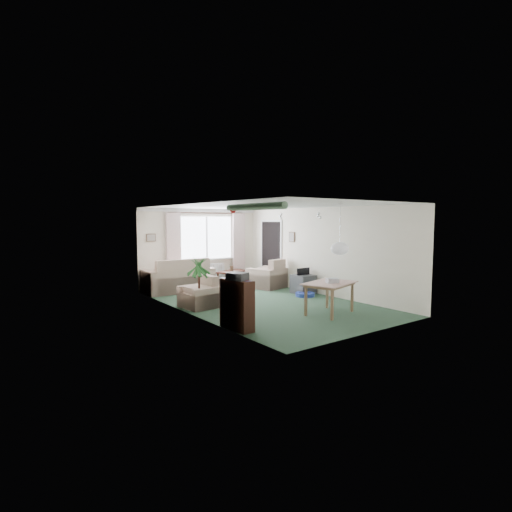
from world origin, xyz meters
TOP-DOWN VIEW (x-y plane):
  - ground at (0.00, 0.00)m, footprint 6.50×6.50m
  - window at (0.20, 3.23)m, footprint 1.80×0.03m
  - curtain_rod at (0.20, 3.15)m, footprint 2.60×0.03m
  - curtain_left at (-0.95, 3.13)m, footprint 0.45×0.08m
  - curtain_right at (1.35, 3.13)m, footprint 0.45×0.08m
  - radiator at (0.20, 3.19)m, footprint 1.20×0.10m
  - doorway at (1.99, 2.20)m, footprint 0.03×0.95m
  - pendant_lamp at (0.20, -2.30)m, footprint 0.36×0.36m
  - tinsel_garland at (-1.92, -2.30)m, footprint 1.60×1.60m
  - bauble_cluster_a at (1.30, 0.90)m, footprint 0.20×0.20m
  - bauble_cluster_b at (1.60, -0.30)m, footprint 0.20×0.20m
  - wall_picture_back at (-1.60, 3.23)m, footprint 0.28×0.03m
  - wall_picture_right at (1.98, 1.20)m, footprint 0.03×0.24m
  - sofa at (-1.01, 2.75)m, footprint 1.97×1.11m
  - armchair_corner at (1.48, 1.74)m, footprint 1.19×1.15m
  - armchair_left at (-1.50, 0.49)m, footprint 0.84×0.87m
  - coffee_table at (0.85, 2.75)m, footprint 1.16×0.93m
  - photo_frame at (0.84, 2.76)m, footprint 0.12×0.02m
  - bookshelf at (-1.84, -1.62)m, footprint 0.31×0.79m
  - hifi_box at (-1.87, -1.69)m, footprint 0.40×0.43m
  - houseplant at (-1.64, 0.25)m, footprint 0.58×0.58m
  - dining_table at (0.49, -1.77)m, footprint 1.24×1.00m
  - gift_box at (0.49, -1.84)m, footprint 0.30×0.27m
  - tv_cube at (1.70, 0.39)m, footprint 0.53×0.58m
  - pet_bed at (1.43, 0.01)m, footprint 0.58×0.58m

SIDE VIEW (x-z plane):
  - ground at x=0.00m, z-range 0.00..0.00m
  - pet_bed at x=1.43m, z-range 0.00..0.10m
  - coffee_table at x=0.85m, z-range 0.00..0.46m
  - tv_cube at x=1.70m, z-range 0.00..0.52m
  - dining_table at x=0.49m, z-range 0.00..0.68m
  - armchair_left at x=-1.50m, z-range 0.00..0.73m
  - radiator at x=0.20m, z-range 0.12..0.68m
  - armchair_corner at x=1.48m, z-range 0.00..0.88m
  - bookshelf at x=-1.84m, z-range 0.00..0.95m
  - sofa at x=-1.01m, z-range 0.00..0.96m
  - photo_frame at x=0.84m, z-range 0.46..0.62m
  - houseplant at x=-1.64m, z-range 0.00..1.26m
  - gift_box at x=0.49m, z-range 0.68..0.80m
  - doorway at x=1.99m, z-range 0.00..2.00m
  - hifi_box at x=-1.87m, z-range 0.95..1.09m
  - curtain_left at x=-0.95m, z-range 0.27..2.27m
  - curtain_right at x=1.35m, z-range 0.27..2.27m
  - pendant_lamp at x=0.20m, z-range 1.30..1.66m
  - window at x=0.20m, z-range 0.85..2.15m
  - wall_picture_back at x=-1.60m, z-range 1.44..1.66m
  - wall_picture_right at x=1.98m, z-range 1.40..1.70m
  - bauble_cluster_a at x=1.30m, z-range 2.12..2.32m
  - bauble_cluster_b at x=1.60m, z-range 2.12..2.32m
  - curtain_rod at x=0.20m, z-range 2.25..2.29m
  - tinsel_garland at x=-1.92m, z-range 2.22..2.34m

